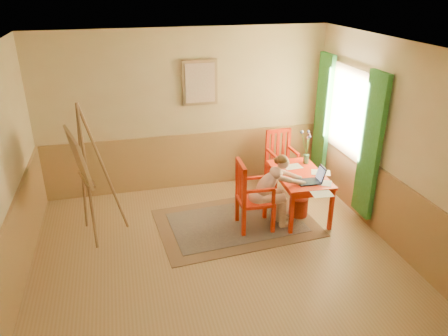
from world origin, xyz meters
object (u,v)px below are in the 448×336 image
object	(u,v)px
chair_left	(252,196)
easel	(82,161)
table	(299,178)
laptop	(312,179)
figure	(271,189)
chair_back	(281,160)

from	to	relation	value
chair_left	easel	world-z (taller)	easel
table	laptop	xyz separation A→B (m)	(0.05, -0.34, 0.14)
table	easel	distance (m)	3.26
table	laptop	size ratio (longest dim) A/B	3.06
figure	easel	size ratio (longest dim) A/B	0.57
chair_left	chair_back	distance (m)	1.52
figure	easel	bearing A→B (deg)	171.91
chair_left	figure	distance (m)	0.31
chair_back	chair_left	bearing A→B (deg)	-127.72
chair_left	laptop	distance (m)	0.94
chair_back	laptop	xyz separation A→B (m)	(-0.02, -1.31, 0.24)
chair_left	laptop	bearing A→B (deg)	-7.14
chair_left	table	bearing A→B (deg)	14.66
chair_left	figure	size ratio (longest dim) A/B	0.94
table	chair_back	xyz separation A→B (m)	(0.08, 0.98, -0.10)
laptop	chair_back	bearing A→B (deg)	89.05
chair_left	figure	world-z (taller)	figure
chair_left	laptop	xyz separation A→B (m)	(0.91, -0.11, 0.22)
chair_left	easel	distance (m)	2.46
table	laptop	world-z (taller)	laptop
table	easel	size ratio (longest dim) A/B	0.60
chair_left	figure	xyz separation A→B (m)	(0.30, -0.03, 0.10)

